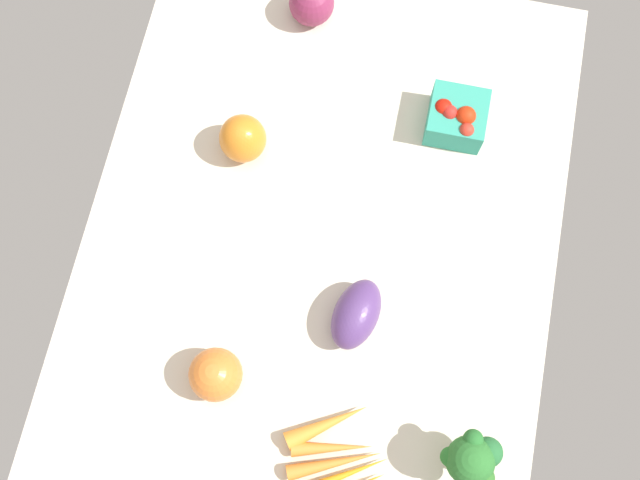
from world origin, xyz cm
name	(u,v)px	position (x,y,z in cm)	size (l,w,h in cm)	color
tablecloth	(320,245)	(0.00, 0.00, 1.00)	(104.00, 76.00, 2.00)	beige
red_onion_center	(312,3)	(-40.98, -10.00, 5.95)	(7.90, 7.90, 7.90)	#81274B
bell_pepper_orange	(243,139)	(-13.67, -15.69, 6.28)	(7.69, 7.69, 8.55)	orange
broccoli_head	(472,459)	(28.67, 27.80, 9.40)	(7.86, 8.67, 11.29)	#A6C77D
berry_basket	(456,117)	(-24.98, 17.90, 5.37)	(9.40, 9.40, 7.28)	teal
heirloom_tomato_orange	(216,375)	(24.25, -10.85, 6.05)	(8.10, 8.10, 8.10)	orange
eggplant	(356,314)	(10.91, 7.92, 5.44)	(11.47, 6.87, 6.87)	#563774
carrot_bunch	(335,466)	(33.36, 9.21, 3.21)	(20.85, 17.36, 2.88)	orange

